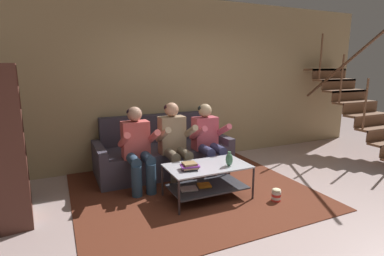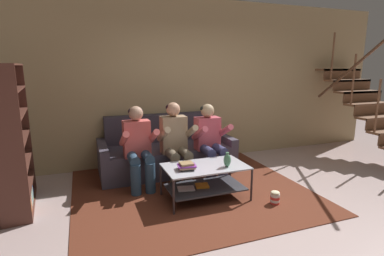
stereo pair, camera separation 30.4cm
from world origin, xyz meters
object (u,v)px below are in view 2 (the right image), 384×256
(person_seated_right, at_px, (210,138))
(vase, at_px, (227,160))
(person_seated_left, at_px, (138,144))
(person_seated_middle, at_px, (176,140))
(popcorn_tub, at_px, (275,198))
(book_stack, at_px, (187,166))
(bookshelf, at_px, (10,153))
(couch, at_px, (166,153))
(coffee_table, at_px, (205,177))

(person_seated_right, bearing_deg, vase, -98.53)
(person_seated_left, relative_size, person_seated_middle, 0.97)
(vase, bearing_deg, popcorn_tub, -33.29)
(person_seated_left, xyz_separation_m, book_stack, (0.47, -0.75, -0.14))
(bookshelf, bearing_deg, book_stack, -16.76)
(person_seated_left, bearing_deg, bookshelf, -175.08)
(couch, xyz_separation_m, person_seated_middle, (-0.00, -0.56, 0.36))
(popcorn_tub, bearing_deg, book_stack, 157.90)
(couch, distance_m, bookshelf, 2.27)
(popcorn_tub, bearing_deg, person_seated_right, 108.62)
(vase, height_order, book_stack, vase)
(person_seated_left, relative_size, popcorn_tub, 6.58)
(person_seated_left, distance_m, person_seated_middle, 0.56)
(person_seated_middle, bearing_deg, coffee_table, -75.69)
(person_seated_middle, distance_m, coffee_table, 0.80)
(person_seated_left, height_order, person_seated_middle, person_seated_middle)
(person_seated_middle, relative_size, coffee_table, 1.12)
(person_seated_middle, xyz_separation_m, vase, (0.43, -0.83, -0.11))
(couch, height_order, coffee_table, couch)
(book_stack, relative_size, popcorn_tub, 1.41)
(person_seated_middle, height_order, popcorn_tub, person_seated_middle)
(coffee_table, relative_size, vase, 5.61)
(coffee_table, distance_m, popcorn_tub, 0.93)
(coffee_table, bearing_deg, person_seated_middle, 104.31)
(person_seated_left, height_order, popcorn_tub, person_seated_left)
(vase, height_order, popcorn_tub, vase)
(person_seated_left, distance_m, vase, 1.30)
(vase, bearing_deg, coffee_table, 152.18)
(couch, distance_m, coffee_table, 1.27)
(person_seated_left, bearing_deg, book_stack, -57.97)
(person_seated_left, relative_size, vase, 6.10)
(bookshelf, bearing_deg, person_seated_middle, 3.70)
(person_seated_left, bearing_deg, couch, 45.04)
(person_seated_middle, xyz_separation_m, book_stack, (-0.09, -0.75, -0.16))
(bookshelf, bearing_deg, person_seated_right, 2.84)
(bookshelf, bearing_deg, coffee_table, -13.68)
(person_seated_right, bearing_deg, couch, 134.87)
(couch, xyz_separation_m, person_seated_left, (-0.56, -0.56, 0.35))
(person_seated_middle, height_order, coffee_table, person_seated_middle)
(book_stack, distance_m, bookshelf, 2.13)
(vase, xyz_separation_m, bookshelf, (-2.56, 0.70, 0.16))
(bookshelf, relative_size, popcorn_tub, 9.87)
(vase, relative_size, bookshelf, 0.11)
(couch, height_order, person_seated_right, person_seated_right)
(person_seated_middle, relative_size, popcorn_tub, 6.75)
(couch, distance_m, book_stack, 1.32)
(person_seated_right, relative_size, popcorn_tub, 6.48)
(person_seated_right, relative_size, book_stack, 4.59)
(book_stack, bearing_deg, person_seated_middle, 83.04)
(person_seated_middle, distance_m, popcorn_tub, 1.61)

